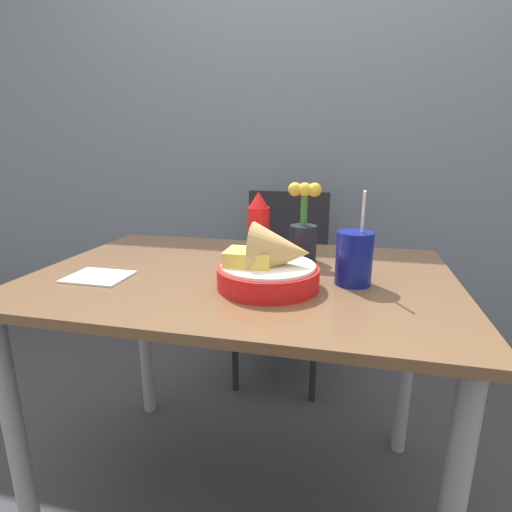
# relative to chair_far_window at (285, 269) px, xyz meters

# --- Properties ---
(ground_plane) EXTENTS (12.00, 12.00, 0.00)m
(ground_plane) POSITION_rel_chair_far_window_xyz_m (0.01, -0.84, -0.52)
(ground_plane) COLOR #38383D
(wall_window) EXTENTS (7.00, 0.06, 2.60)m
(wall_window) POSITION_rel_chair_far_window_xyz_m (0.01, 0.38, 0.78)
(wall_window) COLOR slate
(wall_window) RESTS_ON ground_plane
(dining_table) EXTENTS (1.15, 0.79, 0.77)m
(dining_table) POSITION_rel_chair_far_window_xyz_m (0.01, -0.84, 0.13)
(dining_table) COLOR brown
(dining_table) RESTS_ON ground_plane
(chair_far_window) EXTENTS (0.40, 0.40, 0.90)m
(chair_far_window) POSITION_rel_chair_far_window_xyz_m (0.00, 0.00, 0.00)
(chair_far_window) COLOR black
(chair_far_window) RESTS_ON ground_plane
(food_basket) EXTENTS (0.26, 0.26, 0.17)m
(food_basket) POSITION_rel_chair_far_window_xyz_m (0.12, -0.94, 0.30)
(food_basket) COLOR red
(food_basket) RESTS_ON dining_table
(ketchup_bottle) EXTENTS (0.07, 0.07, 0.21)m
(ketchup_bottle) POSITION_rel_chair_far_window_xyz_m (0.03, -0.71, 0.35)
(ketchup_bottle) COLOR red
(ketchup_bottle) RESTS_ON dining_table
(drink_cup) EXTENTS (0.09, 0.09, 0.24)m
(drink_cup) POSITION_rel_chair_far_window_xyz_m (0.31, -0.87, 0.31)
(drink_cup) COLOR navy
(drink_cup) RESTS_ON dining_table
(flower_vase) EXTENTS (0.10, 0.08, 0.24)m
(flower_vase) POSITION_rel_chair_far_window_xyz_m (0.16, -0.68, 0.34)
(flower_vase) COLOR black
(flower_vase) RESTS_ON dining_table
(napkin) EXTENTS (0.16, 0.13, 0.01)m
(napkin) POSITION_rel_chair_far_window_xyz_m (-0.35, -0.97, 0.25)
(napkin) COLOR white
(napkin) RESTS_ON dining_table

